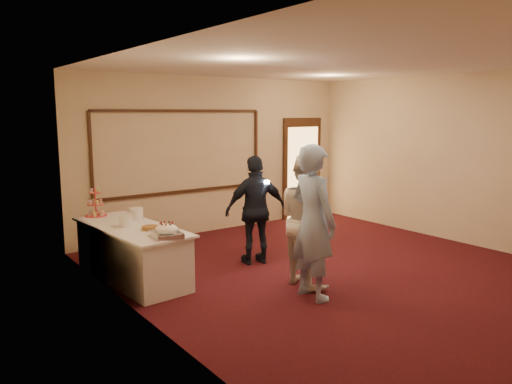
% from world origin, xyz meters
% --- Properties ---
extents(floor, '(7.00, 7.00, 0.00)m').
position_xyz_m(floor, '(0.00, 0.00, 0.00)').
color(floor, black).
rests_on(floor, ground).
extents(room_walls, '(6.04, 7.04, 3.02)m').
position_xyz_m(room_walls, '(0.00, 0.00, 2.03)').
color(room_walls, beige).
rests_on(room_walls, floor).
extents(wall_molding, '(3.45, 0.04, 1.55)m').
position_xyz_m(wall_molding, '(-0.80, 3.47, 1.60)').
color(wall_molding, '#34180F').
rests_on(wall_molding, room_walls).
extents(doorway, '(1.05, 0.07, 2.20)m').
position_xyz_m(doorway, '(2.15, 3.45, 1.08)').
color(doorway, '#34180F').
rests_on(doorway, floor).
extents(buffet_table, '(1.00, 2.20, 0.77)m').
position_xyz_m(buffet_table, '(-2.59, 1.63, 0.39)').
color(buffet_table, white).
rests_on(buffet_table, floor).
extents(pavlova_tray, '(0.41, 0.52, 0.17)m').
position_xyz_m(pavlova_tray, '(-2.46, 0.78, 0.85)').
color(pavlova_tray, silver).
rests_on(pavlova_tray, buffet_table).
extents(cupcake_stand, '(0.33, 0.33, 0.48)m').
position_xyz_m(cupcake_stand, '(-2.75, 2.58, 0.94)').
color(cupcake_stand, '#DE4447').
rests_on(cupcake_stand, buffet_table).
extents(plate_stack_a, '(0.20, 0.20, 0.16)m').
position_xyz_m(plate_stack_a, '(-2.65, 1.63, 0.85)').
color(plate_stack_a, white).
rests_on(plate_stack_a, buffet_table).
extents(plate_stack_b, '(0.21, 0.21, 0.17)m').
position_xyz_m(plate_stack_b, '(-2.36, 1.98, 0.86)').
color(plate_stack_b, white).
rests_on(plate_stack_b, buffet_table).
extents(tart, '(0.26, 0.26, 0.05)m').
position_xyz_m(tart, '(-2.47, 1.24, 0.80)').
color(tart, white).
rests_on(tart, buffet_table).
extents(man, '(0.47, 0.71, 1.95)m').
position_xyz_m(man, '(-1.01, -0.35, 0.98)').
color(man, '#9BBCEB').
rests_on(man, floor).
extents(woman, '(0.78, 0.94, 1.79)m').
position_xyz_m(woman, '(-0.73, 0.08, 0.89)').
color(woman, silver).
rests_on(woman, floor).
extents(guest, '(1.06, 0.66, 1.68)m').
position_xyz_m(guest, '(-0.72, 1.24, 0.84)').
color(guest, black).
rests_on(guest, floor).
extents(camera_flash, '(0.08, 0.05, 0.05)m').
position_xyz_m(camera_flash, '(-0.65, 1.07, 1.29)').
color(camera_flash, white).
rests_on(camera_flash, guest).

